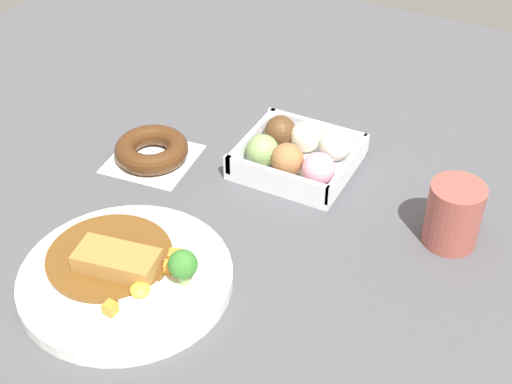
{
  "coord_description": "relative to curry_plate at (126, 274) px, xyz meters",
  "views": [
    {
      "loc": [
        -0.37,
        0.68,
        0.68
      ],
      "look_at": [
        0.01,
        -0.05,
        0.03
      ],
      "focal_mm": 51.74,
      "sensor_mm": 36.0,
      "label": 1
    }
  ],
  "objects": [
    {
      "name": "donut_box",
      "position": [
        -0.09,
        -0.33,
        0.01
      ],
      "size": [
        0.17,
        0.16,
        0.06
      ],
      "color": "white",
      "rests_on": "ground_plane"
    },
    {
      "name": "chocolate_ring_donut",
      "position": [
        0.12,
        -0.24,
        0.0
      ],
      "size": [
        0.14,
        0.14,
        0.04
      ],
      "color": "white",
      "rests_on": "ground_plane"
    },
    {
      "name": "curry_plate",
      "position": [
        0.0,
        0.0,
        0.0
      ],
      "size": [
        0.27,
        0.27,
        0.07
      ],
      "color": "white",
      "rests_on": "ground_plane"
    },
    {
      "name": "ground_plane",
      "position": [
        -0.09,
        -0.16,
        -0.01
      ],
      "size": [
        1.6,
        1.6,
        0.0
      ],
      "primitive_type": "plane",
      "color": "#4C4C51"
    },
    {
      "name": "coffee_mug",
      "position": [
        -0.35,
        -0.27,
        0.03
      ],
      "size": [
        0.07,
        0.07,
        0.09
      ],
      "primitive_type": "cylinder",
      "color": "#9E4C42",
      "rests_on": "ground_plane"
    }
  ]
}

